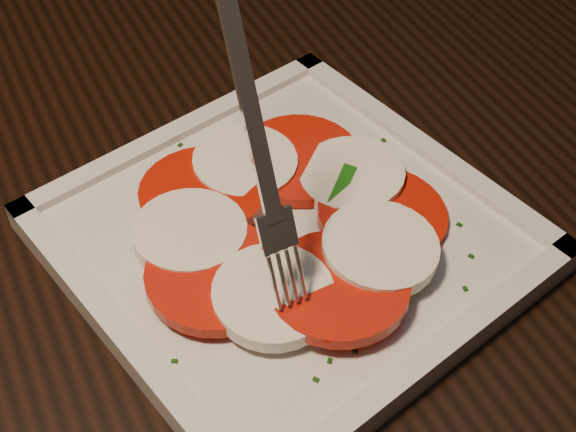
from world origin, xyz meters
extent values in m
cube|color=black|center=(0.11, -0.30, 0.73)|extent=(1.25, 0.87, 0.04)
cylinder|color=black|center=(0.63, 0.07, 0.35)|extent=(0.06, 0.06, 0.71)
cube|color=black|center=(0.27, 0.44, 0.45)|extent=(0.51, 0.51, 0.04)
cylinder|color=black|center=(0.14, 0.23, 0.21)|extent=(0.04, 0.04, 0.41)
cylinder|color=black|center=(0.49, 0.31, 0.21)|extent=(0.04, 0.04, 0.41)
cylinder|color=black|center=(0.05, 0.58, 0.21)|extent=(0.04, 0.04, 0.41)
cylinder|color=black|center=(0.40, 0.66, 0.21)|extent=(0.04, 0.04, 0.41)
cube|color=silver|center=(0.20, -0.33, 0.76)|extent=(0.33, 0.33, 0.01)
cylinder|color=red|center=(0.26, -0.35, 0.77)|extent=(0.08, 0.08, 0.01)
cylinder|color=white|center=(0.25, -0.31, 0.77)|extent=(0.07, 0.07, 0.01)
cylinder|color=red|center=(0.23, -0.28, 0.77)|extent=(0.08, 0.08, 0.01)
cylinder|color=white|center=(0.19, -0.27, 0.77)|extent=(0.07, 0.07, 0.01)
cylinder|color=red|center=(0.15, -0.29, 0.77)|extent=(0.08, 0.08, 0.01)
cylinder|color=white|center=(0.14, -0.32, 0.78)|extent=(0.07, 0.07, 0.01)
cylinder|color=red|center=(0.14, -0.36, 0.78)|extent=(0.08, 0.08, 0.01)
cylinder|color=white|center=(0.16, -0.39, 0.78)|extent=(0.07, 0.07, 0.01)
cylinder|color=red|center=(0.20, -0.39, 0.78)|extent=(0.08, 0.08, 0.01)
cylinder|color=white|center=(0.24, -0.38, 0.78)|extent=(0.07, 0.07, 0.02)
cube|color=#195F10|center=(0.14, -0.29, 0.78)|extent=(0.01, 0.03, 0.00)
cube|color=#195F10|center=(0.21, -0.37, 0.78)|extent=(0.03, 0.02, 0.01)
cube|color=#195F10|center=(0.24, -0.32, 0.78)|extent=(0.03, 0.03, 0.00)
cube|color=#195F10|center=(0.18, -0.39, 0.78)|extent=(0.02, 0.03, 0.00)
cube|color=#195F10|center=(0.17, -0.30, 0.78)|extent=(0.02, 0.03, 0.00)
cube|color=#195F10|center=(0.13, -0.30, 0.78)|extent=(0.02, 0.04, 0.00)
cube|color=#195F10|center=(0.14, -0.31, 0.78)|extent=(0.02, 0.04, 0.00)
cube|color=#123B0A|center=(0.26, -0.38, 0.77)|extent=(0.00, 0.00, 0.00)
cube|color=#123B0A|center=(0.21, -0.25, 0.77)|extent=(0.00, 0.00, 0.00)
cube|color=#123B0A|center=(0.29, -0.39, 0.77)|extent=(0.00, 0.00, 0.00)
cube|color=#123B0A|center=(0.30, -0.37, 0.77)|extent=(0.00, 0.00, 0.00)
cube|color=#123B0A|center=(0.10, -0.34, 0.77)|extent=(0.00, 0.00, 0.00)
cube|color=#123B0A|center=(0.28, -0.42, 0.77)|extent=(0.00, 0.00, 0.00)
cube|color=#123B0A|center=(0.11, -0.37, 0.77)|extent=(0.00, 0.00, 0.00)
cube|color=#123B0A|center=(0.20, -0.43, 0.77)|extent=(0.00, 0.00, 0.00)
cube|color=#123B0A|center=(0.18, -0.43, 0.77)|extent=(0.00, 0.00, 0.00)
cube|color=#123B0A|center=(0.14, -0.25, 0.77)|extent=(0.00, 0.00, 0.00)
cube|color=#123B0A|center=(0.22, -0.42, 0.77)|extent=(0.00, 0.00, 0.00)
cube|color=#123B0A|center=(0.17, -0.44, 0.77)|extent=(0.00, 0.00, 0.00)
cube|color=#123B0A|center=(0.10, -0.40, 0.77)|extent=(0.00, 0.00, 0.00)
cube|color=#123B0A|center=(0.29, -0.33, 0.77)|extent=(0.00, 0.00, 0.00)
cube|color=#123B0A|center=(0.28, -0.35, 0.77)|extent=(0.00, 0.00, 0.00)
cube|color=#123B0A|center=(0.16, -0.26, 0.77)|extent=(0.00, 0.00, 0.00)
cube|color=#123B0A|center=(0.29, -0.28, 0.77)|extent=(0.00, 0.00, 0.00)
cube|color=#123B0A|center=(0.21, -0.42, 0.77)|extent=(0.00, 0.00, 0.00)
cube|color=#123B0A|center=(0.16, -0.23, 0.77)|extent=(0.00, 0.00, 0.00)
camera|label=1|loc=(0.06, -0.65, 1.15)|focal=50.00mm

